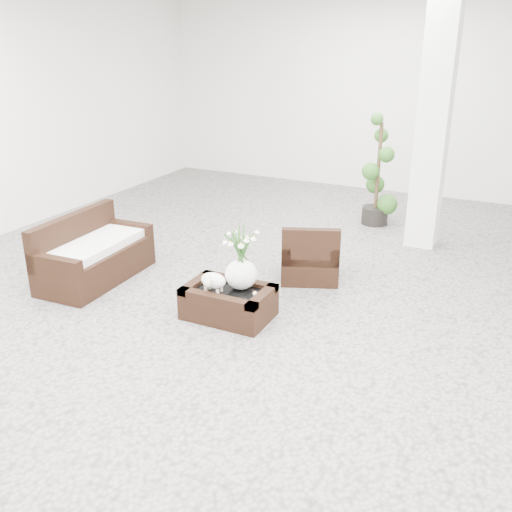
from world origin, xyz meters
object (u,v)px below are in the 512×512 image
at_px(loveseat, 95,249).
at_px(topiary, 378,171).
at_px(armchair, 310,250).
at_px(coffee_table, 229,303).

distance_m(loveseat, topiary, 4.42).
distance_m(armchair, loveseat, 2.61).
xyz_separation_m(loveseat, topiary, (2.46, 3.64, 0.45)).
xyz_separation_m(armchair, loveseat, (-2.32, -1.19, 0.03)).
bearing_deg(loveseat, topiary, -36.23).
height_order(coffee_table, topiary, topiary).
xyz_separation_m(armchair, topiary, (0.14, 2.45, 0.48)).
distance_m(coffee_table, armchair, 1.43).
bearing_deg(loveseat, coffee_table, -97.12).
bearing_deg(coffee_table, topiary, 82.05).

